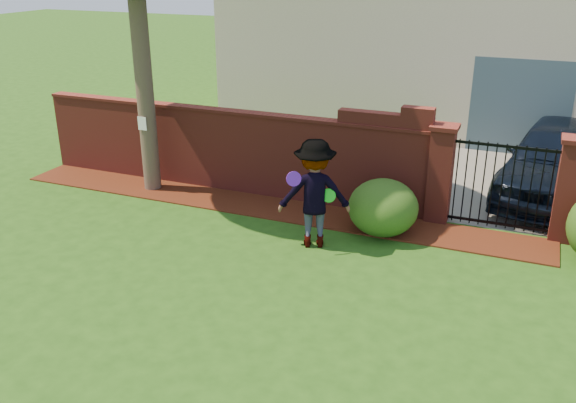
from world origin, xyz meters
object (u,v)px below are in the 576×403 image
at_px(car, 555,163).
at_px(frisbee_purple, 294,179).
at_px(frisbee_green, 329,195).
at_px(man, 314,194).

relative_size(car, frisbee_purple, 18.63).
bearing_deg(frisbee_purple, car, 46.48).
height_order(frisbee_purple, frisbee_green, frisbee_purple).
bearing_deg(car, frisbee_purple, -123.56).
relative_size(frisbee_purple, frisbee_green, 1.04).
bearing_deg(frisbee_purple, frisbee_green, 33.53).
height_order(car, frisbee_green, car).
bearing_deg(frisbee_purple, man, 55.08).
xyz_separation_m(car, frisbee_green, (-3.53, -3.92, 0.18)).
distance_m(man, frisbee_green, 0.26).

